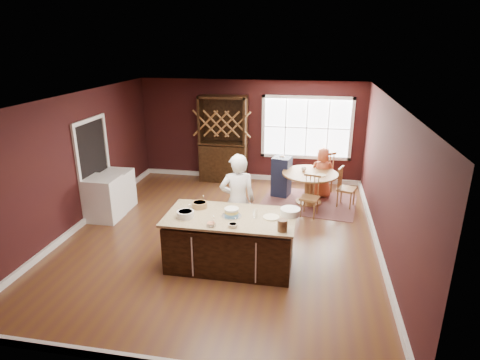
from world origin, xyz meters
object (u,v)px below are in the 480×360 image
object	(u,v)px
chair_east	(347,187)
dryer	(118,189)
hutch	(223,139)
baker	(238,201)
seated_woman	(322,173)
washer	(104,199)
toddler	(279,164)
chair_south	(310,196)
dining_table	(310,182)
high_chair	(281,176)
layer_cake	(232,212)
chair_north	(322,171)
kitchen_island	(230,242)

from	to	relation	value
chair_east	dryer	size ratio (longest dim) A/B	1.06
hutch	dryer	distance (m)	3.10
baker	seated_woman	bearing A→B (deg)	-134.79
baker	washer	distance (m)	3.12
baker	toddler	xyz separation A→B (m)	(0.53, 2.70, -0.09)
chair_south	washer	distance (m)	4.43
dining_table	washer	distance (m)	4.63
baker	dryer	size ratio (longest dim) A/B	2.02
baker	chair_south	xyz separation A→B (m)	(1.30, 1.60, -0.44)
seated_woman	hutch	distance (m)	2.79
dining_table	high_chair	world-z (taller)	high_chair
dining_table	hutch	xyz separation A→B (m)	(-2.34, 1.22, 0.62)
layer_cake	dryer	size ratio (longest dim) A/B	0.38
hutch	washer	size ratio (longest dim) A/B	2.45
chair_east	high_chair	world-z (taller)	high_chair
dining_table	chair_north	world-z (taller)	chair_north
layer_cake	chair_south	world-z (taller)	layer_cake
baker	toddler	size ratio (longest dim) A/B	6.90
chair_south	kitchen_island	bearing A→B (deg)	-106.10
baker	toddler	distance (m)	2.75
kitchen_island	chair_east	distance (m)	3.66
dining_table	toddler	xyz separation A→B (m)	(-0.75, 0.35, 0.28)
layer_cake	high_chair	size ratio (longest dim) A/B	0.33
washer	high_chair	bearing A→B (deg)	30.03
dining_table	hutch	bearing A→B (deg)	152.38
baker	washer	world-z (taller)	baker
kitchen_island	layer_cake	world-z (taller)	layer_cake
baker	chair_east	distance (m)	3.15
high_chair	toddler	world-z (taller)	high_chair
dining_table	toddler	distance (m)	0.87
seated_woman	dryer	xyz separation A→B (m)	(-4.59, -1.54, -0.18)
dining_table	baker	xyz separation A→B (m)	(-1.28, -2.35, 0.36)
chair_north	toddler	size ratio (longest dim) A/B	4.18
kitchen_island	toddler	bearing A→B (deg)	81.38
high_chair	toddler	size ratio (longest dim) A/B	3.96
chair_north	hutch	bearing A→B (deg)	-46.15
kitchen_island	chair_south	bearing A→B (deg)	60.77
chair_north	seated_woman	xyz separation A→B (m)	(-0.01, -0.34, 0.08)
chair_south	washer	size ratio (longest dim) A/B	0.98
baker	high_chair	size ratio (longest dim) A/B	1.74
washer	layer_cake	bearing A→B (deg)	-23.66
layer_cake	washer	world-z (taller)	layer_cake
kitchen_island	dining_table	bearing A→B (deg)	67.48
seated_woman	toddler	xyz separation A→B (m)	(-1.04, -0.11, 0.19)
dryer	toddler	bearing A→B (deg)	21.87
toddler	washer	distance (m)	4.12
dining_table	kitchen_island	bearing A→B (deg)	-112.52
dining_table	baker	size ratio (longest dim) A/B	0.72
chair_east	toddler	distance (m)	1.68
chair_north	high_chair	distance (m)	1.09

